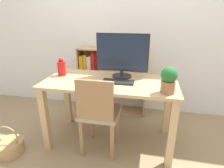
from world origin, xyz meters
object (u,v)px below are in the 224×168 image
at_px(potted_plant, 169,80).
at_px(basket, 10,146).
at_px(bookshelf, 99,81).
at_px(monitor, 122,54).
at_px(vase, 62,68).
at_px(keyboard, 118,82).
at_px(chair, 99,112).

height_order(potted_plant, basket, potted_plant).
relative_size(bookshelf, basket, 2.93).
distance_m(monitor, potted_plant, 0.62).
bearing_deg(potted_plant, vase, 166.10).
bearing_deg(keyboard, chair, -131.46).
relative_size(monitor, vase, 2.81).
xyz_separation_m(vase, basket, (-0.43, -0.52, -0.77)).
distance_m(monitor, vase, 0.71).
relative_size(monitor, chair, 0.66).
xyz_separation_m(vase, bookshelf, (0.26, 0.68, -0.37)).
xyz_separation_m(monitor, chair, (-0.17, -0.39, -0.53)).
xyz_separation_m(vase, chair, (0.52, -0.30, -0.36)).
relative_size(monitor, basket, 1.70).
bearing_deg(chair, bookshelf, 105.80).
relative_size(vase, bookshelf, 0.21).
xyz_separation_m(keyboard, basket, (-1.11, -0.41, -0.68)).
bearing_deg(potted_plant, basket, -171.74).
relative_size(keyboard, potted_plant, 1.36).
xyz_separation_m(vase, potted_plant, (1.17, -0.29, 0.04)).
xyz_separation_m(keyboard, vase, (-0.68, 0.11, 0.08)).
bearing_deg(chair, monitor, 67.01).
bearing_deg(keyboard, monitor, 87.75).
bearing_deg(basket, monitor, 28.73).
bearing_deg(monitor, bookshelf, 126.53).
bearing_deg(chair, potted_plant, 1.62).
bearing_deg(keyboard, basket, -159.78).
distance_m(keyboard, vase, 0.69).
xyz_separation_m(monitor, keyboard, (-0.01, -0.20, -0.25)).
height_order(keyboard, bookshelf, bookshelf).
relative_size(keyboard, vase, 1.61).
bearing_deg(chair, keyboard, 49.40).
height_order(monitor, keyboard, monitor).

